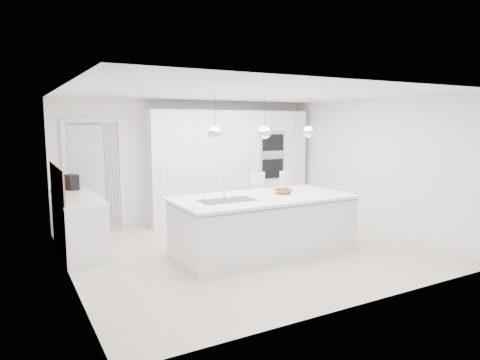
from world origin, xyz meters
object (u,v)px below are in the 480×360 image
fruit_bowl (283,191)px  bar_stool_left (262,206)px  bar_stool_right (290,201)px  island_base (264,226)px  espresso_machine (72,182)px

fruit_bowl → bar_stool_left: bar_stool_left is taller
bar_stool_left → bar_stool_right: size_ratio=1.01×
bar_stool_left → island_base: bearing=-142.0°
fruit_bowl → bar_stool_right: bearing=48.2°
fruit_bowl → bar_stool_right: (0.75, 0.83, -0.37)m
island_base → fruit_bowl: bearing=12.7°
fruit_bowl → bar_stool_left: size_ratio=0.27×
island_base → espresso_machine: size_ratio=10.46×
espresso_machine → bar_stool_left: size_ratio=0.23×
island_base → fruit_bowl: fruit_bowl is taller
island_base → bar_stool_right: 1.50m
bar_stool_right → fruit_bowl: bearing=-152.6°
island_base → fruit_bowl: 0.67m
fruit_bowl → espresso_machine: bearing=144.5°
espresso_machine → bar_stool_left: 3.34m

